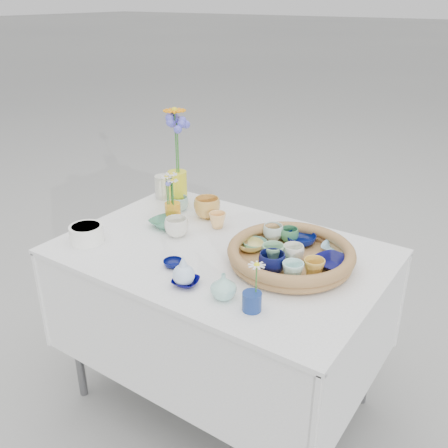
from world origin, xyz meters
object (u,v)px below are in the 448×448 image
Objects in this scene: tall_vase_yellow at (178,188)px; wicker_tray at (291,255)px; display_table at (222,397)px; bud_vase_seafoam at (223,286)px.

wicker_tray is at bearing -16.91° from tall_vase_yellow.
display_table is 2.66× the size of wicker_tray.
wicker_tray is 0.34m from bud_vase_seafoam.
wicker_tray is at bearing 76.25° from bud_vase_seafoam.
tall_vase_yellow is (-0.63, 0.54, 0.04)m from bud_vase_seafoam.
display_table is at bearing 125.85° from bud_vase_seafoam.
wicker_tray is 0.75m from tall_vase_yellow.
tall_vase_yellow is (-0.71, 0.22, 0.05)m from wicker_tray.
display_table is at bearing -169.88° from wicker_tray.
bud_vase_seafoam is (0.20, -0.28, 0.81)m from display_table.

